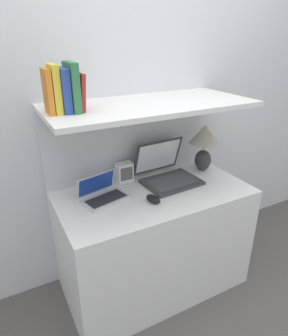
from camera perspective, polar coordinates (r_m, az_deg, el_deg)
ground_plane at (r=2.18m, az=6.32°, el=-25.89°), size 12.00×12.00×0.00m
wall_back at (r=2.06m, az=-3.02°, el=10.94°), size 6.00×0.05×2.40m
desk at (r=2.11m, az=1.95°, el=-13.61°), size 1.22×0.63×0.75m
back_riser at (r=2.22m, az=-2.22°, el=-3.53°), size 1.22×0.04×1.28m
shelf at (r=1.77m, az=1.21°, el=11.91°), size 1.22×0.56×0.03m
table_lamp at (r=2.17m, az=11.43°, el=5.04°), size 0.21×0.21×0.34m
laptop_large at (r=2.04m, az=4.44°, el=-1.02°), size 0.38×0.37×0.26m
laptop_small at (r=1.82m, az=-7.87°, el=-5.04°), size 0.31×0.25×0.15m
computer_mouse at (r=1.79m, az=1.78°, el=-5.90°), size 0.08×0.12×0.04m
router_box at (r=2.03m, az=-3.76°, el=-0.74°), size 0.11×0.08×0.13m
book_orange at (r=1.56m, az=-17.88°, el=13.68°), size 0.03×0.13×0.22m
book_yellow at (r=1.57m, az=-16.63°, el=14.19°), size 0.03×0.13×0.23m
book_blue at (r=1.58m, az=-15.09°, el=14.06°), size 0.04×0.15×0.21m
book_green at (r=1.58m, az=-13.57°, el=14.74°), size 0.04×0.18×0.24m
book_red at (r=1.60m, az=-12.10°, el=13.97°), size 0.04×0.13×0.19m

